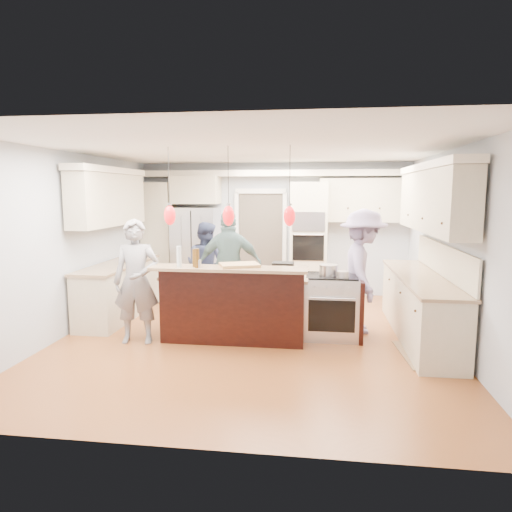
{
  "coord_description": "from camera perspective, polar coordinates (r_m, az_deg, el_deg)",
  "views": [
    {
      "loc": [
        0.9,
        -6.41,
        2.11
      ],
      "look_at": [
        0.0,
        0.35,
        1.15
      ],
      "focal_mm": 32.0,
      "sensor_mm": 36.0,
      "label": 1
    }
  ],
  "objects": [
    {
      "name": "cutting_board",
      "position": [
        6.11,
        -2.08,
        -1.13
      ],
      "size": [
        0.6,
        0.52,
        0.04
      ],
      "primitive_type": "cube",
      "rotation": [
        0.0,
        0.0,
        0.37
      ],
      "color": "tan",
      "rests_on": "kitchen_island"
    },
    {
      "name": "person_far_left",
      "position": [
        8.36,
        -6.36,
        -1.14
      ],
      "size": [
        0.9,
        0.79,
        1.57
      ],
      "primitive_type": "imported",
      "rotation": [
        0.0,
        0.0,
        2.85
      ],
      "color": "navy",
      "rests_on": "ground"
    },
    {
      "name": "floor_rug",
      "position": [
        6.47,
        20.97,
        -11.5
      ],
      "size": [
        0.82,
        1.14,
        0.01
      ],
      "primitive_type": "cube",
      "rotation": [
        0.0,
        0.0,
        0.08
      ],
      "color": "#937750",
      "rests_on": "ground"
    },
    {
      "name": "person_range_side",
      "position": [
        7.04,
        13.18,
        -1.84
      ],
      "size": [
        0.72,
        1.22,
        1.86
      ],
      "primitive_type": "imported",
      "rotation": [
        0.0,
        0.0,
        1.6
      ],
      "color": "#9283B1",
      "rests_on": "ground"
    },
    {
      "name": "pot_small",
      "position": [
        6.51,
        10.76,
        -2.25
      ],
      "size": [
        0.18,
        0.18,
        0.09
      ],
      "primitive_type": "cylinder",
      "color": "#B7B7BC",
      "rests_on": "island_range"
    },
    {
      "name": "oven_column",
      "position": [
        9.13,
        6.6,
        1.93
      ],
      "size": [
        0.72,
        0.69,
        2.3
      ],
      "color": "beige",
      "rests_on": "ground"
    },
    {
      "name": "refrigerator",
      "position": [
        9.46,
        -7.51,
        0.59
      ],
      "size": [
        0.9,
        0.7,
        1.8
      ],
      "primitive_type": "cube",
      "color": "#B7B7BC",
      "rests_on": "ground"
    },
    {
      "name": "pot_large",
      "position": [
        6.65,
        9.03,
        -1.72
      ],
      "size": [
        0.26,
        0.26,
        0.15
      ],
      "primitive_type": "cylinder",
      "color": "#B7B7BC",
      "rests_on": "island_range"
    },
    {
      "name": "kitchen_island",
      "position": [
        6.78,
        -2.38,
        -5.85
      ],
      "size": [
        2.1,
        1.46,
        1.12
      ],
      "color": "black",
      "rests_on": "ground"
    },
    {
      "name": "back_upper_cabinets",
      "position": [
        9.33,
        -2.61,
        5.29
      ],
      "size": [
        5.3,
        0.61,
        2.54
      ],
      "color": "beige",
      "rests_on": "ground"
    },
    {
      "name": "left_cabinets",
      "position": [
        8.02,
        -17.15,
        0.1
      ],
      "size": [
        0.64,
        2.3,
        2.51
      ],
      "color": "beige",
      "rests_on": "ground"
    },
    {
      "name": "island_range",
      "position": [
        6.77,
        9.61,
        -6.24
      ],
      "size": [
        0.82,
        0.71,
        0.92
      ],
      "color": "#B7B7BC",
      "rests_on": "ground"
    },
    {
      "name": "pendant_lights",
      "position": [
        6.02,
        -3.45,
        5.09
      ],
      "size": [
        1.75,
        0.15,
        1.03
      ],
      "color": "black",
      "rests_on": "ground"
    },
    {
      "name": "beer_bottle_b",
      "position": [
        6.03,
        -7.4,
        -0.27
      ],
      "size": [
        0.07,
        0.07,
        0.25
      ],
      "primitive_type": "cylinder",
      "rotation": [
        0.0,
        0.0,
        -0.14
      ],
      "color": "#4F330E",
      "rests_on": "kitchen_island"
    },
    {
      "name": "beer_bottle_a",
      "position": [
        6.27,
        -9.59,
        -0.21
      ],
      "size": [
        0.06,
        0.06,
        0.21
      ],
      "primitive_type": "cylinder",
      "rotation": [
        0.0,
        0.0,
        -0.22
      ],
      "color": "#4F330E",
      "rests_on": "kitchen_island"
    },
    {
      "name": "water_bottle",
      "position": [
        6.12,
        -9.59,
        -0.08
      ],
      "size": [
        0.07,
        0.07,
        0.28
      ],
      "primitive_type": "cylinder",
      "rotation": [
        0.0,
        0.0,
        0.11
      ],
      "color": "silver",
      "rests_on": "kitchen_island"
    },
    {
      "name": "right_counter_run",
      "position": [
        6.97,
        20.3,
        -1.2
      ],
      "size": [
        0.64,
        3.1,
        2.51
      ],
      "color": "beige",
      "rests_on": "ground"
    },
    {
      "name": "person_far_right",
      "position": [
        7.49,
        -3.29,
        -1.25
      ],
      "size": [
        1.13,
        0.64,
        1.81
      ],
      "primitive_type": "imported",
      "rotation": [
        0.0,
        0.0,
        3.33
      ],
      "color": "#4B696A",
      "rests_on": "ground"
    },
    {
      "name": "person_bar_end",
      "position": [
        6.57,
        -14.71,
        -3.12
      ],
      "size": [
        0.69,
        0.5,
        1.74
      ],
      "primitive_type": "imported",
      "rotation": [
        0.0,
        0.0,
        0.14
      ],
      "color": "gray",
      "rests_on": "ground"
    },
    {
      "name": "beer_bottle_c",
      "position": [
        6.13,
        -7.68,
        -0.23
      ],
      "size": [
        0.06,
        0.06,
        0.24
      ],
      "primitive_type": "cylinder",
      "rotation": [
        0.0,
        0.0,
        0.02
      ],
      "color": "#4F330E",
      "rests_on": "kitchen_island"
    },
    {
      "name": "drink_can",
      "position": [
        6.05,
        -7.14,
        -0.96
      ],
      "size": [
        0.06,
        0.06,
        0.11
      ],
      "primitive_type": "cylinder",
      "rotation": [
        0.0,
        0.0,
        -0.07
      ],
      "color": "#B7B7BC",
      "rests_on": "kitchen_island"
    },
    {
      "name": "room_shell",
      "position": [
        6.48,
        -0.41,
        5.43
      ],
      "size": [
        5.54,
        6.04,
        2.72
      ],
      "color": "#B2BCC6",
      "rests_on": "ground"
    },
    {
      "name": "ground_plane",
      "position": [
        6.81,
        -0.39,
        -10.04
      ],
      "size": [
        6.0,
        6.0,
        0.0
      ],
      "primitive_type": "plane",
      "color": "#B06330",
      "rests_on": "ground"
    }
  ]
}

